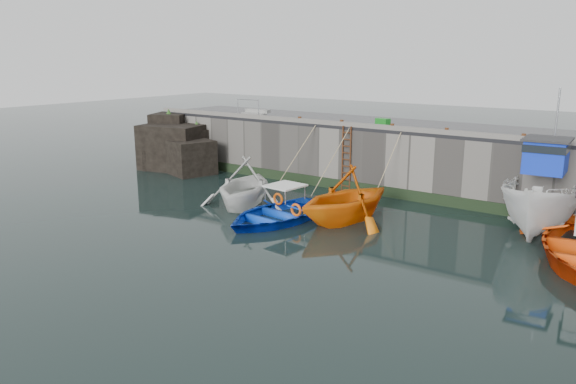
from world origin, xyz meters
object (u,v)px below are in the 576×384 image
Objects in this scene: ladder at (346,159)px; fish_crate at (383,122)px; boat_near_blue at (277,220)px; bollard_b at (342,123)px; bollard_e at (524,137)px; boat_far_white at (543,200)px; boat_near_white at (244,206)px; bollard_a at (300,119)px; bollard_d at (447,131)px; bollard_c at (392,127)px; boat_near_blacktrim at (345,221)px.

ladder is 4.78× the size of fish_crate.
boat_near_blue is 7.24m from bollard_b.
ladder is 1.81m from bollard_b.
ladder is 8.19m from bollard_e.
boat_far_white reaches higher than bollard_b.
bollard_a is at bearing 75.30° from boat_near_white.
boat_near_white is 9.47m from bollard_d.
boat_near_white is 16.85× the size of bollard_b.
fish_crate is at bearing 61.54° from ladder.
bollard_e is (7.68, 6.39, 3.30)m from boat_near_blue.
bollard_c is 1.00× the size of bollard_e.
ladder is 2.81m from bollard_c.
fish_crate is (3.22, 6.90, 3.32)m from boat_near_white.
fish_crate reaches higher than boat_near_blue.
boat_far_white reaches higher than bollard_d.
boat_near_blacktrim is at bearing -114.65° from bollard_d.
fish_crate is at bearing 168.08° from bollard_e.
fish_crate is (0.66, 7.87, 3.32)m from boat_near_blue.
bollard_e is at bearing 0.00° from bollard_c.
bollard_b and bollard_c have the same top height.
bollard_a is (-5.59, 4.81, 3.30)m from boat_near_blacktrim.
fish_crate reaches higher than ladder.
bollard_b is at bearing 169.14° from boat_far_white.
boat_far_white is at bearing 35.61° from boat_near_blue.
bollard_d is (-4.43, 1.27, 2.19)m from boat_far_white.
bollard_e is (-1.23, 1.27, 2.19)m from boat_far_white.
boat_near_blue is 10.52m from bollard_e.
bollard_a is at bearing -148.27° from fish_crate.
fish_crate is 4.25m from bollard_a.
bollard_d is (7.04, 5.42, 3.30)m from boat_near_white.
boat_near_blacktrim is (2.27, 1.58, 0.00)m from boat_near_blue.
boat_near_blue is at bearing -125.01° from bollard_d.
ladder is 0.46× the size of boat_far_white.
bollard_e reaches higher than boat_near_blacktrim.
boat_far_white is (9.23, -0.94, -0.48)m from ladder.
boat_far_white is at bearing -5.80° from ladder.
bollard_a is at bearing 180.00° from bollard_c.
fish_crate is 2.39× the size of bollard_b.
fish_crate is 2.39× the size of bollard_c.
bollard_c is (1.88, 6.39, 3.30)m from boat_near_blue.
boat_near_blue is at bearing -43.58° from boat_near_white.
boat_far_white reaches higher than boat_near_blue.
bollard_d is (3.82, -1.48, -0.02)m from fish_crate.
boat_far_white reaches higher than boat_near_blacktrim.
ladder is 9.29m from boat_far_white.
bollard_e is at bearing 0.00° from bollard_a.
bollard_e is at bearing 0.00° from bollard_d.
bollard_c is (2.70, 0.00, 0.00)m from bollard_b.
bollard_e is at bearing 53.79° from boat_near_blacktrim.
boat_far_white is at bearing -2.85° from boat_near_white.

